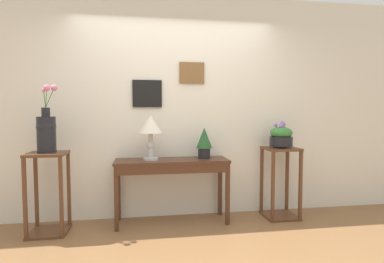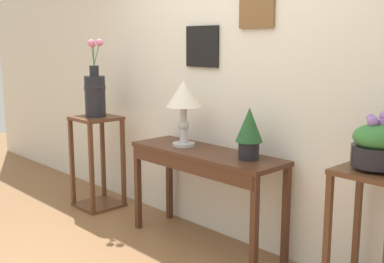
{
  "view_description": "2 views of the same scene",
  "coord_description": "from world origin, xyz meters",
  "px_view_note": "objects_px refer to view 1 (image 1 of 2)",
  "views": [
    {
      "loc": [
        -0.42,
        -2.64,
        1.34
      ],
      "look_at": [
        0.18,
        1.03,
        1.1
      ],
      "focal_mm": 29.26,
      "sensor_mm": 36.0,
      "label": 1
    },
    {
      "loc": [
        2.48,
        -1.51,
        1.59
      ],
      "look_at": [
        -0.16,
        1.0,
        0.91
      ],
      "focal_mm": 44.8,
      "sensor_mm": 36.0,
      "label": 2
    }
  ],
  "objects_px": {
    "console_table": "(172,168)",
    "pedestal_stand_left": "(48,193)",
    "table_lamp": "(150,128)",
    "planter_bowl_wide_right": "(281,136)",
    "flower_vase_tall_left": "(46,130)",
    "potted_plant_on_console": "(204,141)",
    "pedestal_stand_right": "(280,182)"
  },
  "relations": [
    {
      "from": "potted_plant_on_console",
      "to": "planter_bowl_wide_right",
      "type": "xyz_separation_m",
      "value": [
        0.97,
        -0.06,
        0.06
      ]
    },
    {
      "from": "table_lamp",
      "to": "flower_vase_tall_left",
      "type": "height_order",
      "value": "flower_vase_tall_left"
    },
    {
      "from": "console_table",
      "to": "flower_vase_tall_left",
      "type": "xyz_separation_m",
      "value": [
        -1.37,
        -0.09,
        0.48
      ]
    },
    {
      "from": "console_table",
      "to": "planter_bowl_wide_right",
      "type": "relative_size",
      "value": 4.02
    },
    {
      "from": "potted_plant_on_console",
      "to": "planter_bowl_wide_right",
      "type": "distance_m",
      "value": 0.97
    },
    {
      "from": "console_table",
      "to": "potted_plant_on_console",
      "type": "bearing_deg",
      "value": 8.55
    },
    {
      "from": "planter_bowl_wide_right",
      "to": "console_table",
      "type": "bearing_deg",
      "value": -179.92
    },
    {
      "from": "pedestal_stand_left",
      "to": "potted_plant_on_console",
      "type": "bearing_deg",
      "value": 4.78
    },
    {
      "from": "planter_bowl_wide_right",
      "to": "flower_vase_tall_left",
      "type": "bearing_deg",
      "value": -178.12
    },
    {
      "from": "potted_plant_on_console",
      "to": "pedestal_stand_left",
      "type": "xyz_separation_m",
      "value": [
        -1.77,
        -0.15,
        -0.53
      ]
    },
    {
      "from": "pedestal_stand_right",
      "to": "planter_bowl_wide_right",
      "type": "xyz_separation_m",
      "value": [
        0.0,
        0.0,
        0.59
      ]
    },
    {
      "from": "console_table",
      "to": "pedestal_stand_left",
      "type": "bearing_deg",
      "value": -176.33
    },
    {
      "from": "pedestal_stand_left",
      "to": "planter_bowl_wide_right",
      "type": "distance_m",
      "value": 2.8
    },
    {
      "from": "console_table",
      "to": "table_lamp",
      "type": "distance_m",
      "value": 0.55
    },
    {
      "from": "console_table",
      "to": "table_lamp",
      "type": "xyz_separation_m",
      "value": [
        -0.25,
        0.02,
        0.48
      ]
    },
    {
      "from": "console_table",
      "to": "planter_bowl_wide_right",
      "type": "height_order",
      "value": "planter_bowl_wide_right"
    },
    {
      "from": "pedestal_stand_left",
      "to": "planter_bowl_wide_right",
      "type": "bearing_deg",
      "value": 1.87
    },
    {
      "from": "table_lamp",
      "to": "pedestal_stand_left",
      "type": "height_order",
      "value": "table_lamp"
    },
    {
      "from": "console_table",
      "to": "potted_plant_on_console",
      "type": "height_order",
      "value": "potted_plant_on_console"
    },
    {
      "from": "potted_plant_on_console",
      "to": "flower_vase_tall_left",
      "type": "relative_size",
      "value": 0.51
    },
    {
      "from": "potted_plant_on_console",
      "to": "pedestal_stand_left",
      "type": "relative_size",
      "value": 0.42
    },
    {
      "from": "pedestal_stand_left",
      "to": "flower_vase_tall_left",
      "type": "height_order",
      "value": "flower_vase_tall_left"
    },
    {
      "from": "potted_plant_on_console",
      "to": "pedestal_stand_right",
      "type": "bearing_deg",
      "value": -3.47
    },
    {
      "from": "table_lamp",
      "to": "flower_vase_tall_left",
      "type": "relative_size",
      "value": 0.72
    },
    {
      "from": "console_table",
      "to": "pedestal_stand_left",
      "type": "height_order",
      "value": "pedestal_stand_left"
    },
    {
      "from": "console_table",
      "to": "pedestal_stand_left",
      "type": "relative_size",
      "value": 1.5
    },
    {
      "from": "flower_vase_tall_left",
      "to": "planter_bowl_wide_right",
      "type": "bearing_deg",
      "value": 1.88
    },
    {
      "from": "potted_plant_on_console",
      "to": "table_lamp",
      "type": "bearing_deg",
      "value": -176.88
    },
    {
      "from": "flower_vase_tall_left",
      "to": "pedestal_stand_right",
      "type": "xyz_separation_m",
      "value": [
        2.74,
        0.09,
        -0.7
      ]
    },
    {
      "from": "console_table",
      "to": "planter_bowl_wide_right",
      "type": "bearing_deg",
      "value": 0.08
    },
    {
      "from": "pedestal_stand_left",
      "to": "planter_bowl_wide_right",
      "type": "xyz_separation_m",
      "value": [
        2.74,
        0.09,
        0.58
      ]
    },
    {
      "from": "table_lamp",
      "to": "pedestal_stand_left",
      "type": "bearing_deg",
      "value": -174.26
    }
  ]
}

